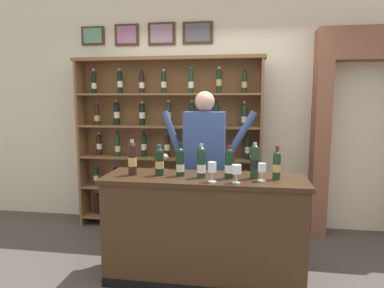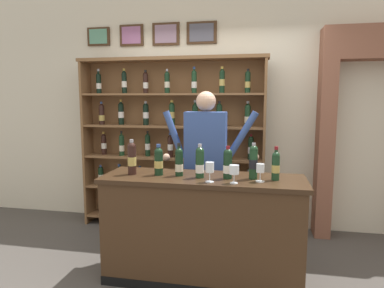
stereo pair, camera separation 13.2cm
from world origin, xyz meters
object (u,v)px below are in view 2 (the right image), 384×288
shopkeeper (206,154)px  tasting_bottle_rosso (276,165)px  tasting_bottle_grappa (200,162)px  tasting_bottle_chianti (132,158)px  tasting_bottle_super_tuscan (159,161)px  wine_glass_right (260,169)px  wine_glass_left (234,170)px  tasting_bottle_riserva (228,164)px  tasting_bottle_brunello (179,162)px  wine_shelf (172,140)px  tasting_counter (202,229)px  wine_glass_center (210,168)px  tasting_bottle_bianco (253,161)px

shopkeeper → tasting_bottle_rosso: size_ratio=5.97×
tasting_bottle_grappa → tasting_bottle_chianti: bearing=179.1°
tasting_bottle_super_tuscan → wine_glass_right: tasting_bottle_super_tuscan is taller
wine_glass_left → tasting_bottle_riserva: bearing=112.7°
tasting_bottle_brunello → wine_glass_left: size_ratio=1.95×
wine_shelf → tasting_bottle_super_tuscan: (0.19, -1.21, -0.03)m
shopkeeper → tasting_bottle_chianti: 0.84m
tasting_bottle_brunello → tasting_bottle_rosso: tasting_bottle_brunello is taller
shopkeeper → tasting_bottle_grappa: (0.04, -0.61, 0.03)m
tasting_bottle_chianti → tasting_bottle_brunello: (0.43, 0.03, -0.03)m
wine_shelf → tasting_bottle_grappa: wine_shelf is taller
tasting_bottle_brunello → tasting_bottle_grappa: 0.20m
tasting_counter → wine_glass_center: wine_glass_center is taller
shopkeeper → tasting_counter: bearing=-83.8°
wine_shelf → tasting_bottle_rosso: bearing=-45.1°
tasting_bottle_brunello → tasting_bottle_riserva: 0.43m
tasting_bottle_brunello → wine_glass_center: 0.35m
tasting_bottle_chianti → tasting_bottle_riserva: bearing=0.3°
shopkeeper → tasting_bottle_super_tuscan: 0.67m
wine_shelf → tasting_bottle_riserva: bearing=-56.7°
tasting_bottle_super_tuscan → wine_glass_center: size_ratio=1.67×
tasting_bottle_brunello → wine_glass_right: size_ratio=1.95×
tasting_counter → tasting_bottle_grappa: size_ratio=6.01×
shopkeeper → tasting_bottle_grappa: size_ratio=5.79×
shopkeeper → tasting_bottle_super_tuscan: size_ratio=6.11×
wine_shelf → tasting_bottle_bianco: size_ratio=7.53×
shopkeeper → tasting_bottle_super_tuscan: (-0.34, -0.58, 0.02)m
wine_glass_right → wine_glass_left: (-0.21, -0.10, 0.01)m
tasting_bottle_riserva → wine_glass_right: 0.28m
wine_glass_right → wine_glass_left: 0.23m
tasting_bottle_bianco → tasting_bottle_grappa: bearing=-174.5°
wine_glass_center → tasting_bottle_super_tuscan: bearing=160.4°
tasting_counter → shopkeeper: shopkeeper is taller
wine_glass_center → shopkeeper: bearing=101.2°
wine_shelf → wine_glass_right: size_ratio=15.51×
tasting_counter → wine_shelf: bearing=116.0°
tasting_bottle_chianti → wine_glass_center: size_ratio=1.90×
shopkeeper → wine_shelf: bearing=129.9°
wine_glass_right → tasting_bottle_super_tuscan: bearing=175.0°
tasting_bottle_riserva → tasting_counter: bearing=174.4°
tasting_bottle_chianti → wine_glass_left: size_ratio=2.12×
tasting_counter → wine_glass_right: size_ratio=11.80×
tasting_bottle_chianti → wine_glass_right: size_ratio=2.12×
tasting_bottle_bianco → wine_glass_right: tasting_bottle_bianco is taller
tasting_bottle_super_tuscan → tasting_bottle_brunello: tasting_bottle_brunello is taller
shopkeeper → wine_glass_right: bearing=-50.0°
tasting_bottle_riserva → tasting_bottle_rosso: tasting_bottle_rosso is taller
tasting_bottle_chianti → tasting_bottle_super_tuscan: (0.24, 0.02, -0.02)m
wine_glass_center → wine_glass_left: (0.20, -0.00, -0.01)m
wine_shelf → tasting_bottle_brunello: wine_shelf is taller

